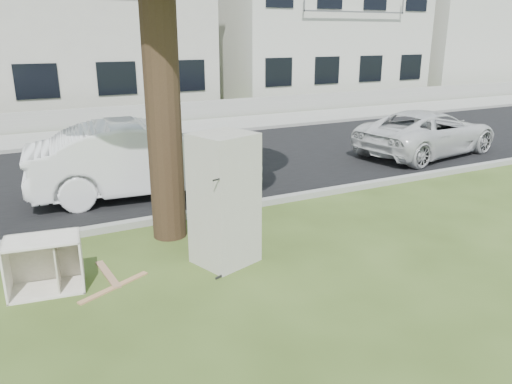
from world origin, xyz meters
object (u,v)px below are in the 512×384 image
fridge (224,200)px  cabinet (45,265)px  car_center (144,158)px  car_right (428,132)px

fridge → cabinet: 2.49m
car_center → car_right: bearing=-85.0°
fridge → car_center: (-0.16, 3.72, -0.19)m
cabinet → car_center: 4.15m
fridge → cabinet: size_ratio=2.06×
cabinet → car_right: car_right is taller
car_center → fridge: bearing=-172.6°
fridge → car_center: 3.73m
car_right → car_center: bearing=80.7°
cabinet → car_center: car_center is taller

